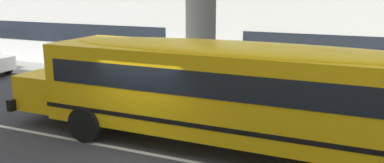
{
  "coord_description": "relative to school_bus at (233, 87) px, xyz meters",
  "views": [
    {
      "loc": [
        5.5,
        -8.85,
        4.42
      ],
      "look_at": [
        1.29,
        0.68,
        1.99
      ],
      "focal_mm": 37.38,
      "sensor_mm": 36.0,
      "label": 1
    }
  ],
  "objects": [
    {
      "name": "lane_centreline",
      "position": [
        -2.23,
        -1.36,
        -1.79
      ],
      "size": [
        110.0,
        0.16,
        0.01
      ],
      "primitive_type": "cube",
      "color": "silver",
      "rests_on": "ground_plane"
    },
    {
      "name": "school_bus",
      "position": [
        0.0,
        0.0,
        0.0
      ],
      "size": [
        13.47,
        3.21,
        3.01
      ],
      "rotation": [
        0.0,
        0.0,
        3.14
      ],
      "color": "yellow",
      "rests_on": "ground_plane"
    },
    {
      "name": "ground_plane",
      "position": [
        -2.23,
        -1.36,
        -1.79
      ],
      "size": [
        400.0,
        400.0,
        0.0
      ],
      "primitive_type": "plane",
      "color": "#38383D"
    },
    {
      "name": "sidewalk_far",
      "position": [
        -2.23,
        6.49,
        -1.78
      ],
      "size": [
        120.0,
        3.0,
        0.01
      ],
      "primitive_type": "cube",
      "color": "gray",
      "rests_on": "ground_plane"
    }
  ]
}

